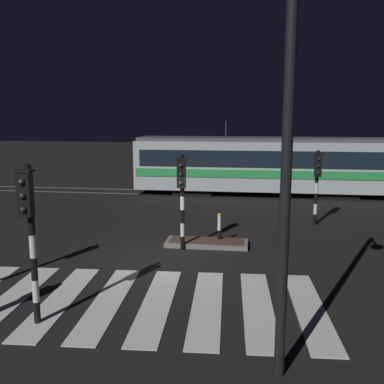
{
  "coord_description": "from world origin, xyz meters",
  "views": [
    {
      "loc": [
        2.8,
        -12.98,
        4.45
      ],
      "look_at": [
        0.39,
        4.37,
        1.4
      ],
      "focal_mm": 41.17,
      "sensor_mm": 36.0,
      "label": 1
    }
  ],
  "objects_px": {
    "traffic_light_corner_far_right": "(317,177)",
    "bollard_island_edge": "(219,229)",
    "traffic_light_kerb_mid_left": "(29,222)",
    "street_lamp_near_kerb": "(290,92)",
    "tram": "(264,164)",
    "traffic_light_median_centre": "(182,188)"
  },
  "relations": [
    {
      "from": "tram",
      "to": "traffic_light_median_centre",
      "type": "bearing_deg",
      "value": -104.9
    },
    {
      "from": "bollard_island_edge",
      "to": "traffic_light_kerb_mid_left",
      "type": "bearing_deg",
      "value": -117.55
    },
    {
      "from": "traffic_light_kerb_mid_left",
      "to": "tram",
      "type": "distance_m",
      "value": 17.41
    },
    {
      "from": "traffic_light_kerb_mid_left",
      "to": "traffic_light_corner_far_right",
      "type": "bearing_deg",
      "value": 54.07
    },
    {
      "from": "traffic_light_corner_far_right",
      "to": "bollard_island_edge",
      "type": "distance_m",
      "value": 5.14
    },
    {
      "from": "tram",
      "to": "bollard_island_edge",
      "type": "distance_m",
      "value": 10.23
    },
    {
      "from": "traffic_light_corner_far_right",
      "to": "tram",
      "type": "bearing_deg",
      "value": 106.26
    },
    {
      "from": "traffic_light_corner_far_right",
      "to": "tram",
      "type": "distance_m",
      "value": 7.04
    },
    {
      "from": "traffic_light_kerb_mid_left",
      "to": "street_lamp_near_kerb",
      "type": "xyz_separation_m",
      "value": [
        5.08,
        -1.38,
        2.51
      ]
    },
    {
      "from": "bollard_island_edge",
      "to": "street_lamp_near_kerb",
      "type": "bearing_deg",
      "value": -78.36
    },
    {
      "from": "traffic_light_median_centre",
      "to": "bollard_island_edge",
      "type": "xyz_separation_m",
      "value": [
        1.17,
        0.88,
        -1.54
      ]
    },
    {
      "from": "traffic_light_kerb_mid_left",
      "to": "bollard_island_edge",
      "type": "xyz_separation_m",
      "value": [
        3.44,
        6.6,
        -1.73
      ]
    },
    {
      "from": "street_lamp_near_kerb",
      "to": "tram",
      "type": "bearing_deg",
      "value": 89.72
    },
    {
      "from": "tram",
      "to": "bollard_island_edge",
      "type": "bearing_deg",
      "value": -99.8
    },
    {
      "from": "street_lamp_near_kerb",
      "to": "tram",
      "type": "xyz_separation_m",
      "value": [
        0.09,
        17.99,
        -3.06
      ]
    },
    {
      "from": "street_lamp_near_kerb",
      "to": "tram",
      "type": "height_order",
      "value": "street_lamp_near_kerb"
    },
    {
      "from": "traffic_light_median_centre",
      "to": "street_lamp_near_kerb",
      "type": "distance_m",
      "value": 8.1
    },
    {
      "from": "traffic_light_corner_far_right",
      "to": "bollard_island_edge",
      "type": "bearing_deg",
      "value": -138.64
    },
    {
      "from": "traffic_light_corner_far_right",
      "to": "street_lamp_near_kerb",
      "type": "xyz_separation_m",
      "value": [
        -2.06,
        -11.24,
        2.78
      ]
    },
    {
      "from": "traffic_light_median_centre",
      "to": "bollard_island_edge",
      "type": "relative_size",
      "value": 2.87
    },
    {
      "from": "traffic_light_kerb_mid_left",
      "to": "traffic_light_corner_far_right",
      "type": "height_order",
      "value": "traffic_light_kerb_mid_left"
    },
    {
      "from": "traffic_light_corner_far_right",
      "to": "bollard_island_edge",
      "type": "relative_size",
      "value": 2.76
    }
  ]
}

